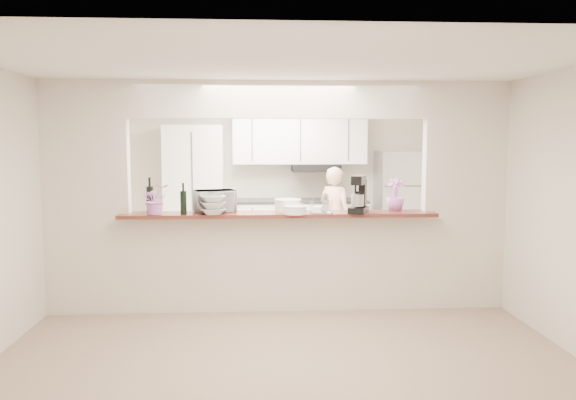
{
  "coord_description": "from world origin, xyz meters",
  "views": [
    {
      "loc": [
        -0.25,
        -6.07,
        1.86
      ],
      "look_at": [
        0.12,
        0.3,
        1.19
      ],
      "focal_mm": 35.0,
      "sensor_mm": 36.0,
      "label": 1
    }
  ],
  "objects": [
    {
      "name": "red_bowl",
      "position": [
        0.2,
        0.08,
        1.13
      ],
      "size": [
        0.17,
        0.17,
        0.08
      ],
      "primitive_type": "cylinder",
      "color": "maroon",
      "rests_on": "bar_counter"
    },
    {
      "name": "bar_counter",
      "position": [
        0.0,
        -0.0,
        0.58
      ],
      "size": [
        3.4,
        0.38,
        1.09
      ],
      "color": "beige",
      "rests_on": "floor"
    },
    {
      "name": "person",
      "position": [
        0.94,
        2.26,
        0.73
      ],
      "size": [
        0.63,
        0.62,
        1.47
      ],
      "primitive_type": "imported",
      "rotation": [
        0.0,
        0.0,
        2.4
      ],
      "color": "#DCB18F",
      "rests_on": "floor"
    },
    {
      "name": "utensil_caddy",
      "position": [
        0.45,
        -0.15,
        1.18
      ],
      "size": [
        0.26,
        0.2,
        0.21
      ],
      "color": "silver",
      "rests_on": "bar_counter"
    },
    {
      "name": "floor",
      "position": [
        0.0,
        0.0,
        0.0
      ],
      "size": [
        6.0,
        6.0,
        0.0
      ],
      "primitive_type": "plane",
      "color": "gray",
      "rests_on": "ground"
    },
    {
      "name": "tan_bowl",
      "position": [
        0.05,
        0.03,
        1.13
      ],
      "size": [
        0.16,
        0.16,
        0.07
      ],
      "primitive_type": "cylinder",
      "color": "beige",
      "rests_on": "bar_counter"
    },
    {
      "name": "plate_stack_b",
      "position": [
        0.16,
        -0.19,
        1.13
      ],
      "size": [
        0.25,
        0.25,
        0.09
      ],
      "color": "white",
      "rests_on": "bar_counter"
    },
    {
      "name": "serving_bowls",
      "position": [
        -0.7,
        -0.17,
        1.19
      ],
      "size": [
        0.31,
        0.31,
        0.2
      ],
      "primitive_type": "imported",
      "rotation": [
        0.0,
        0.0,
        0.18
      ],
      "color": "white",
      "rests_on": "bar_counter"
    },
    {
      "name": "wine_bottle_a",
      "position": [
        -1.4,
        0.07,
        1.24
      ],
      "size": [
        0.08,
        0.08,
        0.38
      ],
      "color": "black",
      "rests_on": "bar_counter"
    },
    {
      "name": "wine_bottle_b",
      "position": [
        -1.01,
        -0.15,
        1.22
      ],
      "size": [
        0.07,
        0.07,
        0.33
      ],
      "color": "black",
      "rests_on": "bar_counter"
    },
    {
      "name": "stand_mixer",
      "position": [
        0.86,
        -0.14,
        1.27
      ],
      "size": [
        0.27,
        0.32,
        0.4
      ],
      "color": "black",
      "rests_on": "bar_counter"
    },
    {
      "name": "tile_overlay",
      "position": [
        0.0,
        1.55,
        0.01
      ],
      "size": [
        5.0,
        2.9,
        0.01
      ],
      "primitive_type": "cube",
      "color": "beige",
      "rests_on": "floor"
    },
    {
      "name": "plate_stack_a",
      "position": [
        0.1,
        0.03,
        1.16
      ],
      "size": [
        0.3,
        0.3,
        0.14
      ],
      "color": "white",
      "rests_on": "bar_counter"
    },
    {
      "name": "refrigerator",
      "position": [
        2.05,
        2.65,
        0.85
      ],
      "size": [
        0.75,
        0.7,
        1.7
      ],
      "primitive_type": "cube",
      "color": "#AFAFB4",
      "rests_on": "floor"
    },
    {
      "name": "kitchen_cabinets",
      "position": [
        -0.19,
        2.72,
        0.97
      ],
      "size": [
        3.15,
        0.62,
        2.25
      ],
      "color": "white",
      "rests_on": "floor"
    },
    {
      "name": "flower_right",
      "position": [
        1.3,
        0.05,
        1.27
      ],
      "size": [
        0.22,
        0.22,
        0.36
      ],
      "primitive_type": "imported",
      "rotation": [
        0.0,
        0.0,
        -0.1
      ],
      "color": "#B561B3",
      "rests_on": "bar_counter"
    },
    {
      "name": "flower_left",
      "position": [
        -1.3,
        -0.15,
        1.25
      ],
      "size": [
        0.36,
        0.34,
        0.32
      ],
      "primitive_type": "imported",
      "rotation": [
        0.0,
        0.0,
        0.37
      ],
      "color": "#D872CD",
      "rests_on": "bar_counter"
    },
    {
      "name": "toaster_oven",
      "position": [
        -0.7,
        0.05,
        1.21
      ],
      "size": [
        0.49,
        0.4,
        0.24
      ],
      "primitive_type": "imported",
      "rotation": [
        0.0,
        0.0,
        0.29
      ],
      "color": "#B3B2B7",
      "rests_on": "bar_counter"
    },
    {
      "name": "partition",
      "position": [
        0.0,
        0.0,
        1.48
      ],
      "size": [
        5.0,
        0.15,
        2.5
      ],
      "color": "beige",
      "rests_on": "floor"
    }
  ]
}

